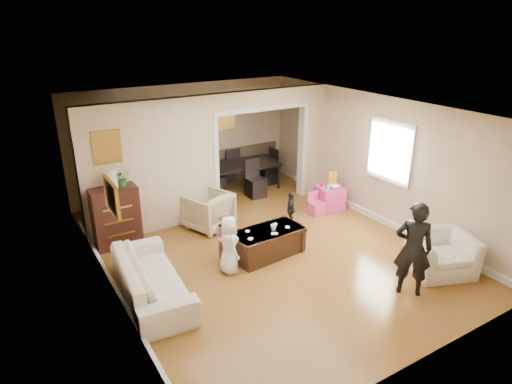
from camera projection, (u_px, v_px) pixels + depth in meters
floor at (262, 248)px, 8.27m from camera, size 7.00×7.00×0.00m
partition_left at (152, 168)px, 8.56m from camera, size 2.75×0.18×2.60m
partition_right at (311, 141)px, 10.42m from camera, size 0.55×0.18×2.60m
partition_header at (261, 98)px, 9.35m from camera, size 2.22×0.18×0.35m
window_pane at (390, 152)px, 8.71m from camera, size 0.03×0.95×1.10m
framed_art_partition at (107, 147)px, 7.89m from camera, size 0.45×0.03×0.55m
framed_art_sofa_wall at (112, 197)px, 5.83m from camera, size 0.03×0.55×0.40m
framed_art_alcove at (226, 118)px, 10.92m from camera, size 0.45×0.03×0.55m
sofa at (151, 277)px, 6.75m from camera, size 1.03×2.23×0.63m
armchair_back at (208, 211)px, 8.94m from camera, size 1.04×1.05×0.75m
armchair_front at (440, 253)px, 7.40m from camera, size 1.26×1.19×0.66m
dresser at (116, 217)px, 8.19m from camera, size 0.83×0.47×1.14m
table_lamp at (111, 178)px, 7.92m from camera, size 0.22×0.22×0.36m
potted_plant at (122, 178)px, 8.02m from camera, size 0.28×0.24×0.31m
coffee_table at (267, 242)px, 7.95m from camera, size 1.35×0.77×0.48m
coffee_cup at (274, 227)px, 7.85m from camera, size 0.12×0.12×0.10m
play_table at (329, 198)px, 9.89m from camera, size 0.62×0.62×0.52m
cereal_box at (332, 178)px, 9.87m from camera, size 0.21×0.10×0.30m
cyan_cup at (328, 187)px, 9.69m from camera, size 0.08×0.08×0.08m
toy_block at (323, 185)px, 9.82m from camera, size 0.09×0.07×0.05m
play_bowl at (336, 187)px, 9.71m from camera, size 0.27×0.27×0.06m
dining_table at (242, 176)px, 11.04m from camera, size 1.95×1.25×0.65m
adult_person at (413, 249)px, 6.66m from camera, size 0.65×0.65×1.53m
child_kneel_a at (229, 245)px, 7.33m from camera, size 0.36×0.51×1.00m
child_kneel_b at (225, 235)px, 7.78m from camera, size 0.49×0.53×0.89m
child_toddler at (291, 209)px, 9.01m from camera, size 0.44×0.44×0.75m
craft_papers at (268, 231)px, 7.81m from camera, size 0.93×0.45×0.00m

